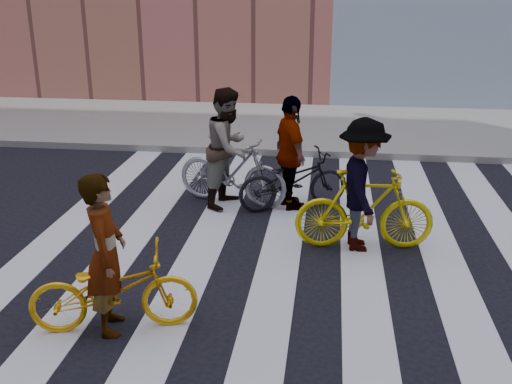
% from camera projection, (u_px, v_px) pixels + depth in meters
% --- Properties ---
extents(ground, '(100.00, 100.00, 0.00)m').
position_uv_depth(ground, '(320.00, 263.00, 7.98)').
color(ground, black).
rests_on(ground, ground).
extents(sidewalk_far, '(100.00, 5.00, 0.15)m').
position_uv_depth(sidewalk_far, '(328.00, 128.00, 14.97)').
color(sidewalk_far, gray).
rests_on(sidewalk_far, ground).
extents(zebra_crosswalk, '(8.25, 10.00, 0.01)m').
position_uv_depth(zebra_crosswalk, '(320.00, 262.00, 7.98)').
color(zebra_crosswalk, silver).
rests_on(zebra_crosswalk, ground).
extents(bike_yellow_left, '(1.86, 1.04, 0.93)m').
position_uv_depth(bike_yellow_left, '(113.00, 290.00, 6.33)').
color(bike_yellow_left, '#FFB40E').
rests_on(bike_yellow_left, ground).
extents(bike_silver_mid, '(2.02, 1.08, 1.17)m').
position_uv_depth(bike_silver_mid, '(232.00, 171.00, 9.88)').
color(bike_silver_mid, '#93939C').
rests_on(bike_silver_mid, ground).
extents(bike_yellow_right, '(1.95, 0.71, 1.15)m').
position_uv_depth(bike_yellow_right, '(365.00, 210.00, 8.23)').
color(bike_yellow_right, yellow).
rests_on(bike_yellow_right, ground).
extents(bike_dark_rear, '(1.94, 1.33, 0.97)m').
position_uv_depth(bike_dark_rear, '(293.00, 180.00, 9.73)').
color(bike_dark_rear, black).
rests_on(bike_dark_rear, ground).
extents(rider_left, '(0.57, 0.73, 1.76)m').
position_uv_depth(rider_left, '(106.00, 254.00, 6.19)').
color(rider_left, slate).
rests_on(rider_left, ground).
extents(rider_mid, '(0.98, 1.12, 1.96)m').
position_uv_depth(rider_mid, '(229.00, 148.00, 9.75)').
color(rider_mid, slate).
rests_on(rider_mid, ground).
extents(rider_right, '(0.79, 1.25, 1.85)m').
position_uv_depth(rider_right, '(362.00, 185.00, 8.12)').
color(rider_right, slate).
rests_on(rider_right, ground).
extents(rider_rear, '(0.85, 1.18, 1.87)m').
position_uv_depth(rider_rear, '(290.00, 154.00, 9.59)').
color(rider_rear, slate).
rests_on(rider_rear, ground).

